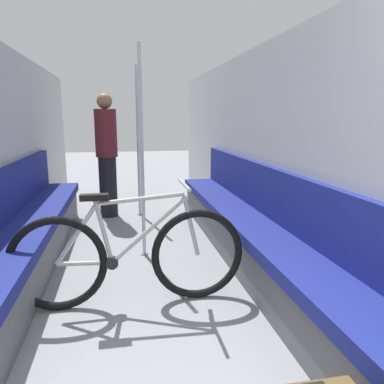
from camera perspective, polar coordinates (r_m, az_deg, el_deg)
The scene contains 7 objects.
wall_right at distance 3.63m, azimuth 12.86°, elevation 5.61°, with size 0.10×8.84×2.11m, color #B2B2B7.
bench_seat_row_left at distance 3.55m, azimuth -24.74°, elevation -7.57°, with size 0.47×4.42×0.95m.
bench_seat_row_right at distance 3.64m, azimuth 8.95°, elevation -6.17°, with size 0.47×4.42×0.95m.
bicycle at distance 2.87m, azimuth -9.52°, elevation -9.70°, with size 1.75×0.46×0.93m.
grab_pole_near at distance 5.35m, azimuth -8.21°, elevation 7.16°, with size 0.08×0.08×2.09m.
grab_pole_far at distance 3.73m, azimuth -7.64°, elevation 5.36°, with size 0.08×0.08×2.09m.
passenger_standing at distance 5.38m, azimuth -12.86°, elevation 5.63°, with size 0.30×0.30×1.71m.
Camera 1 is at (-0.16, -0.49, 1.40)m, focal length 35.00 mm.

